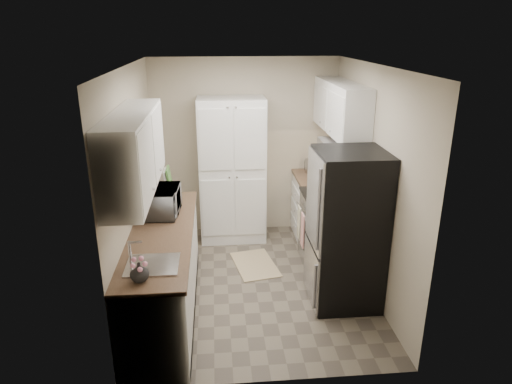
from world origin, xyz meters
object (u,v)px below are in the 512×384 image
at_px(wine_bottle, 155,191).
at_px(toaster_oven, 320,167).
at_px(microwave, 162,201).
at_px(refrigerator, 347,229).
at_px(electric_range, 330,230).
at_px(pantry_cabinet, 232,171).

height_order(wine_bottle, toaster_oven, wine_bottle).
bearing_deg(wine_bottle, toaster_oven, 21.96).
bearing_deg(microwave, refrigerator, -99.41).
bearing_deg(microwave, electric_range, -76.53).
bearing_deg(refrigerator, toaster_oven, 86.95).
relative_size(refrigerator, microwave, 3.19).
height_order(microwave, wine_bottle, microwave).
bearing_deg(electric_range, pantry_cabinet, 141.78).
distance_m(pantry_cabinet, microwave, 1.53).
relative_size(electric_range, refrigerator, 0.66).
xyz_separation_m(refrigerator, wine_bottle, (-2.08, 0.82, 0.20)).
bearing_deg(refrigerator, wine_bottle, 158.44).
relative_size(electric_range, toaster_oven, 3.15).
height_order(microwave, toaster_oven, microwave).
bearing_deg(wine_bottle, microwave, -72.77).
distance_m(wine_bottle, toaster_oven, 2.34).
bearing_deg(toaster_oven, electric_range, -115.47).
bearing_deg(pantry_cabinet, toaster_oven, -1.30).
distance_m(microwave, wine_bottle, 0.41).
distance_m(refrigerator, microwave, 2.02).
xyz_separation_m(pantry_cabinet, wine_bottle, (-0.94, -0.90, 0.05)).
bearing_deg(toaster_oven, pantry_cabinet, 156.80).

